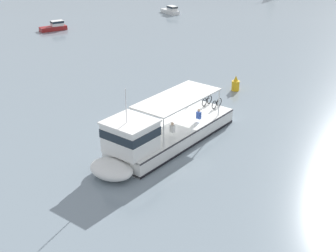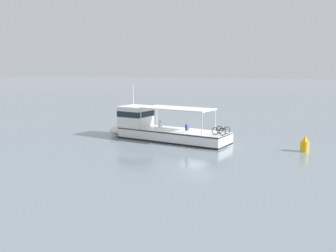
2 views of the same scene
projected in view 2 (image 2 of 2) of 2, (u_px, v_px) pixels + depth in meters
name	position (u px, v px, depth m)	size (l,w,h in m)	color
ground_plane	(194.00, 139.00, 37.43)	(400.00, 400.00, 0.00)	gray
ferry_main	(159.00, 129.00, 37.16)	(4.63, 13.02, 5.32)	white
channel_buoy	(305.00, 145.00, 31.79)	(0.70, 0.70, 1.40)	gold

